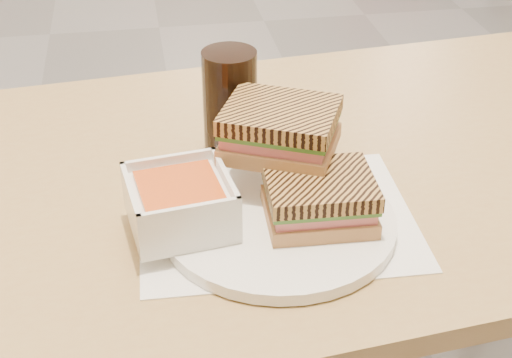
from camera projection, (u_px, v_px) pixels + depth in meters
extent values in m
cube|color=#A28450|center=(302.00, 172.00, 1.04)|extent=(1.26, 0.82, 0.03)
cylinder|color=#A28450|center=(494.00, 211.00, 1.60)|extent=(0.06, 0.06, 0.72)
cube|color=white|center=(276.00, 217.00, 0.92)|extent=(0.34, 0.27, 0.00)
cylinder|color=white|center=(279.00, 222.00, 0.89)|extent=(0.28, 0.28, 0.02)
cube|color=white|center=(180.00, 207.00, 0.86)|extent=(0.13, 0.13, 0.05)
cube|color=#D24C15|center=(179.00, 187.00, 0.85)|extent=(0.10, 0.10, 0.01)
cube|color=white|center=(226.00, 177.00, 0.86)|extent=(0.02, 0.12, 0.01)
cube|color=white|center=(130.00, 193.00, 0.83)|extent=(0.02, 0.12, 0.01)
cube|color=white|center=(169.00, 160.00, 0.89)|extent=(0.12, 0.02, 0.01)
cube|color=white|center=(190.00, 211.00, 0.80)|extent=(0.12, 0.02, 0.01)
cube|color=#B87F52|center=(319.00, 211.00, 0.88)|extent=(0.13, 0.11, 0.02)
cube|color=#C86669|center=(319.00, 201.00, 0.87)|extent=(0.12, 0.10, 0.01)
cube|color=#386B23|center=(319.00, 194.00, 0.87)|extent=(0.13, 0.11, 0.01)
cube|color=#A57A39|center=(320.00, 185.00, 0.86)|extent=(0.13, 0.11, 0.02)
cube|color=#B87F52|center=(280.00, 144.00, 0.92)|extent=(0.17, 0.16, 0.02)
cube|color=#C86669|center=(280.00, 132.00, 0.91)|extent=(0.16, 0.15, 0.01)
cube|color=#386B23|center=(280.00, 125.00, 0.90)|extent=(0.16, 0.15, 0.01)
cube|color=#A57A39|center=(280.00, 115.00, 0.90)|extent=(0.17, 0.16, 0.02)
cylinder|color=black|center=(230.00, 106.00, 1.00)|extent=(0.07, 0.07, 0.16)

